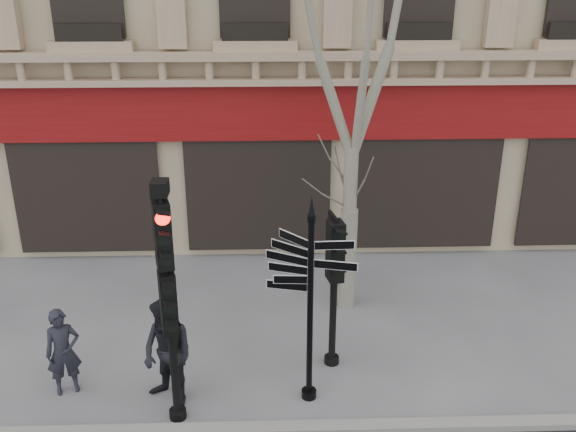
% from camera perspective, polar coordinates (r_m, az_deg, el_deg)
% --- Properties ---
extents(ground, '(80.00, 80.00, 0.00)m').
position_cam_1_polar(ground, '(11.59, -2.77, -14.13)').
color(ground, '#5B5A5F').
rests_on(ground, ground).
extents(kerb, '(80.00, 0.25, 0.12)m').
position_cam_1_polar(kerb, '(10.45, -2.87, -18.42)').
color(kerb, gray).
rests_on(kerb, ground).
extents(fingerpost, '(1.98, 1.98, 3.59)m').
position_cam_1_polar(fingerpost, '(9.85, 2.04, -4.65)').
color(fingerpost, black).
rests_on(fingerpost, ground).
extents(traffic_signal_main, '(0.51, 0.43, 4.01)m').
position_cam_1_polar(traffic_signal_main, '(9.50, -10.72, -5.33)').
color(traffic_signal_main, black).
rests_on(traffic_signal_main, ground).
extents(traffic_signal_secondary, '(0.53, 0.42, 2.80)m').
position_cam_1_polar(traffic_signal_secondary, '(10.95, 4.15, -4.49)').
color(traffic_signal_secondary, black).
rests_on(traffic_signal_secondary, ground).
extents(plane_tree, '(3.16, 3.16, 8.39)m').
position_cam_1_polar(plane_tree, '(11.92, 6.16, 17.42)').
color(plane_tree, gray).
rests_on(plane_tree, ground).
extents(pedestrian_a, '(0.66, 0.55, 1.55)m').
position_cam_1_polar(pedestrian_a, '(11.45, -19.36, -11.33)').
color(pedestrian_a, black).
rests_on(pedestrian_a, ground).
extents(pedestrian_b, '(1.16, 1.11, 1.88)m').
position_cam_1_polar(pedestrian_b, '(10.67, -10.64, -11.93)').
color(pedestrian_b, black).
rests_on(pedestrian_b, ground).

